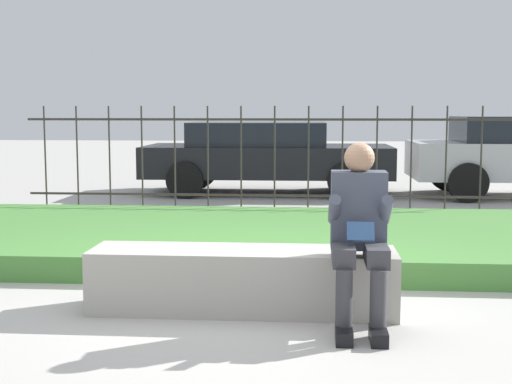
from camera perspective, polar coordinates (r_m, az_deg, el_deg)
ground_plane at (r=5.37m, az=-1.27°, el=-9.45°), size 60.00×60.00×0.00m
stone_bench at (r=5.32m, az=-1.06°, el=-7.32°), size 2.25×0.54×0.46m
person_seated_reader at (r=4.91m, az=8.25°, el=-2.78°), size 0.42×0.73×1.26m
grass_berm at (r=7.65m, az=0.55°, el=-3.73°), size 8.98×3.34×0.23m
iron_fence at (r=9.85m, az=1.50°, el=2.60°), size 6.98×0.03×1.55m
car_parked_center at (r=12.81m, az=0.74°, el=3.01°), size 4.39×2.01×1.27m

